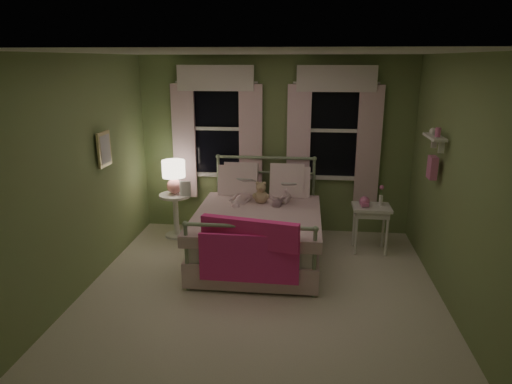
# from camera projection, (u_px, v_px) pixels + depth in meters

# --- Properties ---
(room_shell) EXTENTS (4.20, 4.20, 4.20)m
(room_shell) POSITION_uv_depth(u_px,v_px,m) (261.00, 183.00, 4.74)
(room_shell) COLOR #F0E7CF
(room_shell) RESTS_ON ground
(bed) EXTENTS (1.58, 2.04, 1.18)m
(bed) POSITION_uv_depth(u_px,v_px,m) (259.00, 229.00, 5.99)
(bed) COLOR white
(bed) RESTS_ON ground
(pink_throw) EXTENTS (1.10, 0.31, 0.71)m
(pink_throw) POSITION_uv_depth(u_px,v_px,m) (249.00, 244.00, 4.95)
(pink_throw) COLOR #FE318C
(pink_throw) RESTS_ON bed
(child_left) EXTENTS (0.33, 0.24, 0.84)m
(child_left) POSITION_uv_depth(u_px,v_px,m) (242.00, 177.00, 6.26)
(child_left) COLOR #F7D1DD
(child_left) RESTS_ON bed
(child_right) EXTENTS (0.40, 0.35, 0.70)m
(child_right) POSITION_uv_depth(u_px,v_px,m) (283.00, 182.00, 6.22)
(child_right) COLOR #F7D1DD
(child_right) RESTS_ON bed
(book_left) EXTENTS (0.21, 0.14, 0.26)m
(book_left) POSITION_uv_depth(u_px,v_px,m) (239.00, 183.00, 6.02)
(book_left) COLOR beige
(book_left) RESTS_ON child_left
(book_right) EXTENTS (0.20, 0.12, 0.26)m
(book_right) POSITION_uv_depth(u_px,v_px,m) (282.00, 187.00, 5.98)
(book_right) COLOR beige
(book_right) RESTS_ON child_right
(teddy_bear) EXTENTS (0.23, 0.19, 0.31)m
(teddy_bear) POSITION_uv_depth(u_px,v_px,m) (261.00, 194.00, 6.13)
(teddy_bear) COLOR tan
(teddy_bear) RESTS_ON bed
(nightstand_left) EXTENTS (0.46, 0.46, 0.65)m
(nightstand_left) POSITION_uv_depth(u_px,v_px,m) (176.00, 209.00, 6.69)
(nightstand_left) COLOR white
(nightstand_left) RESTS_ON ground
(table_lamp) EXTENTS (0.33, 0.33, 0.49)m
(table_lamp) POSITION_uv_depth(u_px,v_px,m) (174.00, 174.00, 6.54)
(table_lamp) COLOR pink
(table_lamp) RESTS_ON nightstand_left
(book_nightstand) EXTENTS (0.17, 0.23, 0.02)m
(book_nightstand) POSITION_uv_depth(u_px,v_px,m) (180.00, 195.00, 6.54)
(book_nightstand) COLOR beige
(book_nightstand) RESTS_ON nightstand_left
(nightstand_right) EXTENTS (0.50, 0.40, 0.64)m
(nightstand_right) POSITION_uv_depth(u_px,v_px,m) (371.00, 213.00, 6.12)
(nightstand_right) COLOR white
(nightstand_right) RESTS_ON ground
(pink_toy) EXTENTS (0.14, 0.19, 0.14)m
(pink_toy) POSITION_uv_depth(u_px,v_px,m) (364.00, 202.00, 6.08)
(pink_toy) COLOR pink
(pink_toy) RESTS_ON nightstand_right
(bud_vase) EXTENTS (0.06, 0.06, 0.28)m
(bud_vase) POSITION_uv_depth(u_px,v_px,m) (381.00, 195.00, 6.09)
(bud_vase) COLOR white
(bud_vase) RESTS_ON nightstand_right
(window_left) EXTENTS (1.34, 0.13, 1.96)m
(window_left) POSITION_uv_depth(u_px,v_px,m) (217.00, 124.00, 6.68)
(window_left) COLOR black
(window_left) RESTS_ON room_shell
(window_right) EXTENTS (1.34, 0.13, 1.96)m
(window_right) POSITION_uv_depth(u_px,v_px,m) (334.00, 126.00, 6.50)
(window_right) COLOR black
(window_right) RESTS_ON room_shell
(wall_shelf) EXTENTS (0.15, 0.50, 0.60)m
(wall_shelf) POSITION_uv_depth(u_px,v_px,m) (434.00, 153.00, 5.15)
(wall_shelf) COLOR white
(wall_shelf) RESTS_ON room_shell
(framed_picture) EXTENTS (0.03, 0.32, 0.42)m
(framed_picture) POSITION_uv_depth(u_px,v_px,m) (104.00, 149.00, 5.47)
(framed_picture) COLOR beige
(framed_picture) RESTS_ON room_shell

